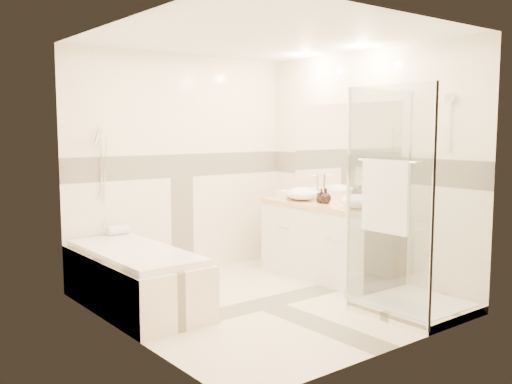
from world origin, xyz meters
TOP-DOWN VIEW (x-y plane):
  - room at (0.06, 0.01)m, footprint 2.82×3.02m
  - bathtub at (-1.02, 0.65)m, footprint 0.75×1.70m
  - vanity at (1.12, 0.30)m, footprint 0.58×1.62m
  - shower_enclosure at (0.83, -0.97)m, footprint 0.96×0.93m
  - vessel_sink_near at (1.10, 0.65)m, footprint 0.39×0.39m
  - vessel_sink_far at (1.10, -0.20)m, footprint 0.38×0.38m
  - faucet_near at (1.32, 0.65)m, footprint 0.12×0.03m
  - faucet_far at (1.32, -0.20)m, footprint 0.11×0.03m
  - amenity_bottle_a at (1.10, 0.36)m, footprint 0.09×0.09m
  - amenity_bottle_b at (1.10, 0.29)m, footprint 0.14×0.14m
  - folded_towels at (1.10, 0.94)m, footprint 0.21×0.29m
  - rolled_towel at (-0.84, 1.41)m, footprint 0.22×0.10m

SIDE VIEW (x-z plane):
  - bathtub at x=-1.02m, z-range 0.03..0.59m
  - vanity at x=1.12m, z-range 0.00..0.85m
  - shower_enclosure at x=0.83m, z-range -0.51..1.53m
  - rolled_towel at x=-0.84m, z-range 0.56..0.66m
  - folded_towels at x=1.10m, z-range 0.85..0.93m
  - vessel_sink_far at x=1.10m, z-range 0.85..1.00m
  - vessel_sink_near at x=1.10m, z-range 0.85..1.00m
  - amenity_bottle_a at x=1.10m, z-range 0.85..1.01m
  - amenity_bottle_b at x=1.10m, z-range 0.85..1.02m
  - faucet_far at x=1.32m, z-range 0.87..1.13m
  - faucet_near at x=1.32m, z-range 0.87..1.16m
  - room at x=0.06m, z-range 0.00..2.52m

